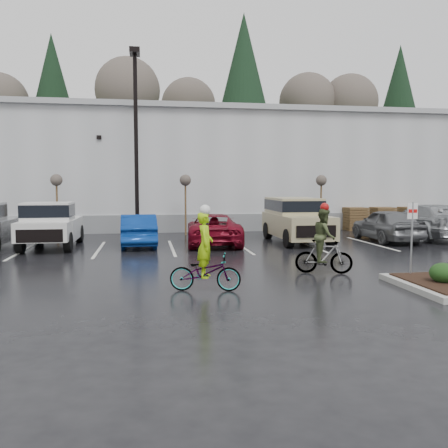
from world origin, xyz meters
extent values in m
plane|color=black|center=(0.00, 0.00, 0.00)|extent=(120.00, 120.00, 0.00)
cube|color=#ADB0B2|center=(0.00, 22.00, 3.50)|extent=(60.00, 15.00, 7.00)
cube|color=slate|center=(0.00, 14.45, 0.50)|extent=(60.00, 0.12, 1.00)
cube|color=#999B9E|center=(0.00, 22.00, 7.05)|extent=(60.50, 15.50, 0.30)
cube|color=#203817|center=(0.00, 45.00, 3.00)|extent=(80.00, 25.00, 6.00)
cylinder|color=black|center=(-4.00, 12.00, 4.50)|extent=(0.20, 0.20, 9.00)
cube|color=black|center=(-4.00, 12.00, 9.10)|extent=(0.50, 1.00, 0.25)
cylinder|color=#452A1B|center=(-8.00, 13.00, 1.40)|extent=(0.10, 0.10, 2.80)
sphere|color=#484139|center=(-8.00, 13.00, 2.90)|extent=(0.60, 0.60, 0.60)
cylinder|color=#452A1B|center=(-1.50, 13.00, 1.40)|extent=(0.10, 0.10, 2.80)
sphere|color=#484139|center=(-1.50, 13.00, 2.90)|extent=(0.60, 0.60, 0.60)
cylinder|color=#452A1B|center=(6.00, 13.00, 1.40)|extent=(0.10, 0.10, 2.80)
sphere|color=#484139|center=(6.00, 13.00, 2.90)|extent=(0.60, 0.60, 0.60)
cube|color=#452A1B|center=(8.50, 14.00, 0.68)|extent=(1.20, 1.20, 1.35)
cube|color=#452A1B|center=(10.20, 14.00, 0.68)|extent=(1.20, 1.20, 1.35)
cube|color=#452A1B|center=(12.00, 14.00, 0.68)|extent=(1.20, 1.20, 1.35)
ellipsoid|color=#193211|center=(4.00, -1.00, 0.41)|extent=(0.70, 0.70, 0.52)
cylinder|color=gray|center=(3.80, 0.20, 1.10)|extent=(0.05, 0.05, 2.20)
cube|color=white|center=(3.80, 0.20, 1.95)|extent=(0.30, 0.02, 0.45)
cube|color=red|center=(3.80, 0.19, 1.95)|extent=(0.26, 0.02, 0.10)
imported|color=navy|center=(-3.90, 8.96, 0.70)|extent=(1.63, 4.28, 1.39)
imported|color=maroon|center=(-0.59, 8.89, 0.69)|extent=(2.72, 5.16, 1.38)
imported|color=slate|center=(7.68, 8.80, 0.77)|extent=(1.90, 4.58, 1.55)
imported|color=#9FA3A6|center=(10.24, 9.58, 0.85)|extent=(2.58, 5.94, 1.70)
imported|color=#3F3F44|center=(-2.10, -0.24, 0.47)|extent=(1.89, 0.99, 0.95)
imported|color=#97D20B|center=(-2.10, -0.24, 1.18)|extent=(0.51, 0.67, 1.66)
sphere|color=silver|center=(-2.10, -0.24, 2.05)|extent=(0.27, 0.27, 0.27)
imported|color=#3F3F44|center=(1.72, 1.50, 0.51)|extent=(1.72, 0.97, 1.03)
imported|color=#394424|center=(1.72, 1.50, 1.16)|extent=(0.66, 0.88, 1.62)
sphere|color=#990C0C|center=(1.72, 1.50, 2.01)|extent=(0.27, 0.27, 0.27)
camera|label=1|loc=(-3.55, -11.98, 2.70)|focal=38.00mm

